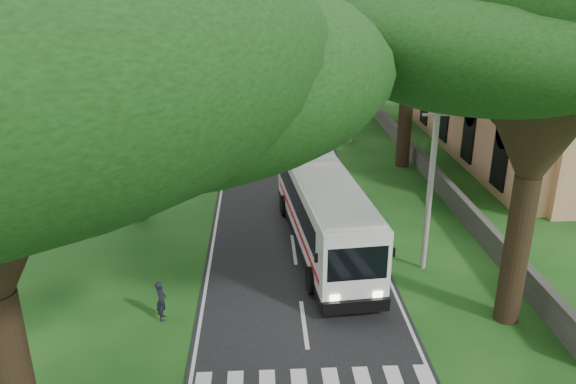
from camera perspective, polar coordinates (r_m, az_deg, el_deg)
ground at (r=19.42m, az=2.13°, el=-16.65°), size 140.00×140.00×0.00m
road at (r=42.02m, az=-0.85°, el=4.69°), size 8.00×120.00×0.04m
property_wall at (r=42.20m, az=11.56°, el=5.16°), size 0.35×50.00×1.20m
church at (r=42.19m, az=24.73°, el=9.69°), size 14.00×24.00×11.60m
pole_near at (r=23.69m, az=14.35°, el=1.45°), size 1.60×0.24×8.00m
pole_mid at (r=42.58m, az=6.61°, el=10.54°), size 1.60×0.24×8.00m
pole_far at (r=62.16m, az=3.58°, el=13.94°), size 1.60×0.24×8.00m
coach_bus at (r=25.85m, az=3.55°, el=-1.58°), size 3.71×12.35×3.59m
distant_car_a at (r=50.35m, az=-4.13°, el=8.17°), size 2.27×3.94×1.26m
distant_car_b at (r=64.54m, az=-3.45°, el=11.10°), size 1.50×4.19×1.38m
distant_car_c at (r=81.47m, az=-1.33°, el=13.17°), size 2.13×4.44×1.25m
pedestrian at (r=21.44m, az=-12.76°, el=-10.70°), size 0.40×0.58×1.54m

